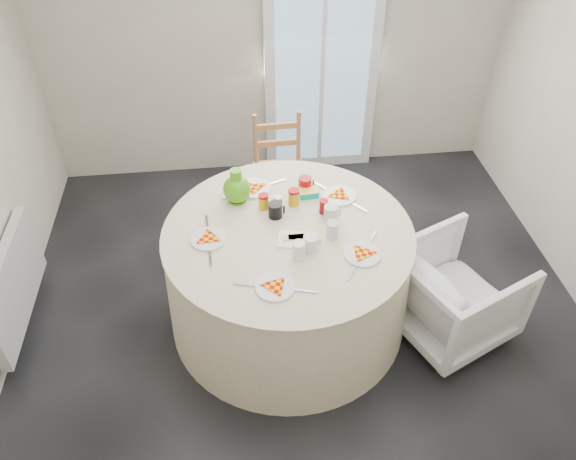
{
  "coord_description": "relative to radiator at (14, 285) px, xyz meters",
  "views": [
    {
      "loc": [
        -0.43,
        -2.59,
        3.1
      ],
      "look_at": [
        -0.12,
        0.06,
        0.8
      ],
      "focal_mm": 35.0,
      "sensor_mm": 36.0,
      "label": 1
    }
  ],
  "objects": [
    {
      "name": "cheese_platter",
      "position": [
        1.87,
        -0.24,
        0.39
      ],
      "size": [
        0.27,
        0.21,
        0.03
      ],
      "primitive_type": null,
      "rotation": [
        0.0,
        0.0,
        -0.22
      ],
      "color": "white",
      "rests_on": "table"
    },
    {
      "name": "table",
      "position": [
        1.82,
        -0.14,
        -0.01
      ],
      "size": [
        1.65,
        1.65,
        0.83
      ],
      "primitive_type": "cylinder",
      "color": "#FEF7CE",
      "rests_on": "floor"
    },
    {
      "name": "radiator",
      "position": [
        0.0,
        0.0,
        0.0
      ],
      "size": [
        0.07,
        1.0,
        0.55
      ],
      "primitive_type": "cube",
      "color": "silver",
      "rests_on": "floor"
    },
    {
      "name": "place_settings",
      "position": [
        1.82,
        -0.14,
        0.39
      ],
      "size": [
        1.4,
        1.4,
        0.02
      ],
      "primitive_type": null,
      "rotation": [
        0.0,
        0.0,
        0.16
      ],
      "color": "white",
      "rests_on": "table"
    },
    {
      "name": "butter_tub",
      "position": [
        2.01,
        0.21,
        0.41
      ],
      "size": [
        0.14,
        0.1,
        0.05
      ],
      "primitive_type": "cube",
      "rotation": [
        0.0,
        0.0,
        0.08
      ],
      "color": "#05A8AD",
      "rests_on": "table"
    },
    {
      "name": "glass_door",
      "position": [
        2.34,
        1.75,
        0.67
      ],
      "size": [
        1.0,
        0.08,
        2.1
      ],
      "primitive_type": "cube",
      "color": "silver",
      "rests_on": "floor"
    },
    {
      "name": "jar_cluster",
      "position": [
        1.88,
        0.07,
        0.44
      ],
      "size": [
        0.45,
        0.24,
        0.13
      ],
      "primitive_type": null,
      "rotation": [
        0.0,
        0.0,
        -0.06
      ],
      "color": "#A55224",
      "rests_on": "table"
    },
    {
      "name": "green_pitcher",
      "position": [
        1.52,
        0.21,
        0.49
      ],
      "size": [
        0.25,
        0.25,
        0.24
      ],
      "primitive_type": null,
      "rotation": [
        0.0,
        0.0,
        0.43
      ],
      "color": "#4FA115",
      "rests_on": "table"
    },
    {
      "name": "wooden_chair",
      "position": [
        1.89,
        0.98,
        0.09
      ],
      "size": [
        0.42,
        0.4,
        0.92
      ],
      "primitive_type": null,
      "rotation": [
        0.0,
        0.0,
        0.03
      ],
      "color": "#A1653D",
      "rests_on": "floor"
    },
    {
      "name": "armchair",
      "position": [
        2.92,
        -0.38,
        0.01
      ],
      "size": [
        0.91,
        0.93,
        0.74
      ],
      "primitive_type": "imported",
      "rotation": [
        0.0,
        0.0,
        1.99
      ],
      "color": "white",
      "rests_on": "floor"
    },
    {
      "name": "mugs_glasses",
      "position": [
        1.94,
        -0.1,
        0.43
      ],
      "size": [
        0.9,
        0.9,
        0.12
      ],
      "primitive_type": null,
      "rotation": [
        0.0,
        0.0,
        -0.41
      ],
      "color": "gray",
      "rests_on": "table"
    },
    {
      "name": "floor",
      "position": [
        1.94,
        -0.2,
        -0.38
      ],
      "size": [
        4.0,
        4.0,
        0.0
      ],
      "primitive_type": "plane",
      "color": "black",
      "rests_on": "ground"
    },
    {
      "name": "wall_back",
      "position": [
        1.94,
        1.8,
        0.92
      ],
      "size": [
        4.0,
        0.02,
        2.6
      ],
      "primitive_type": "cube",
      "color": "#BCB5A3",
      "rests_on": "floor"
    }
  ]
}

